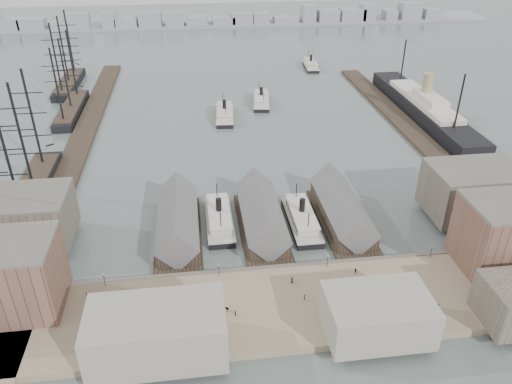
{
  "coord_description": "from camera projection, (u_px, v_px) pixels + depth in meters",
  "views": [
    {
      "loc": [
        -19.02,
        -113.17,
        88.5
      ],
      "look_at": [
        0.0,
        30.0,
        6.0
      ],
      "focal_mm": 35.0,
      "sensor_mm": 36.0,
      "label": 1
    }
  ],
  "objects": [
    {
      "name": "lamp_post_near_e",
      "position": [
        328.0,
        259.0,
        136.84
      ],
      "size": [
        0.44,
        0.44,
        3.92
      ],
      "color": "black",
      "rests_on": "quay"
    },
    {
      "name": "horse_cart_center",
      "position": [
        223.0,
        310.0,
        122.03
      ],
      "size": [
        4.66,
        3.42,
        1.43
      ],
      "rotation": [
        0.0,
        0.0,
        1.03
      ],
      "color": "black",
      "rests_on": "quay"
    },
    {
      "name": "sailing_ship_far",
      "position": [
        69.0,
        83.0,
        280.96
      ],
      "size": [
        9.45,
        52.52,
        38.87
      ],
      "color": "black",
      "rests_on": "ground"
    },
    {
      "name": "pedestrian_4",
      "position": [
        292.0,
        280.0,
        131.81
      ],
      "size": [
        0.6,
        0.88,
        1.73
      ],
      "primitive_type": "imported",
      "rotation": [
        0.0,
        0.0,
        4.77
      ],
      "color": "black",
      "rests_on": "quay"
    },
    {
      "name": "sailing_ship_near",
      "position": [
        27.0,
        196.0,
        170.03
      ],
      "size": [
        9.79,
        67.47,
        40.27
      ],
      "color": "black",
      "rests_on": "ground"
    },
    {
      "name": "lamp_post_near_w",
      "position": [
        219.0,
        268.0,
        133.41
      ],
      "size": [
        0.44,
        0.44,
        3.92
      ],
      "color": "black",
      "rests_on": "quay"
    },
    {
      "name": "pedestrian_3",
      "position": [
        235.0,
        313.0,
        121.18
      ],
      "size": [
        0.5,
        0.96,
        1.57
      ],
      "primitive_type": "imported",
      "rotation": [
        0.0,
        0.0,
        1.7
      ],
      "color": "black",
      "rests_on": "quay"
    },
    {
      "name": "far_shore",
      "position": [
        207.0,
        21.0,
        428.93
      ],
      "size": [
        500.0,
        40.0,
        15.72
      ],
      "color": "gray",
      "rests_on": "ground"
    },
    {
      "name": "pedestrian_6",
      "position": [
        355.0,
        271.0,
        135.26
      ],
      "size": [
        0.9,
        0.98,
        1.62
      ],
      "primitive_type": "imported",
      "rotation": [
        0.0,
        0.0,
        5.17
      ],
      "color": "black",
      "rests_on": "quay"
    },
    {
      "name": "pedestrian_2",
      "position": [
        173.0,
        288.0,
        129.03
      ],
      "size": [
        1.18,
        0.79,
        1.71
      ],
      "primitive_type": "imported",
      "rotation": [
        0.0,
        0.0,
        2.99
      ],
      "color": "black",
      "rests_on": "quay"
    },
    {
      "name": "warehouse_east_back",
      "position": [
        473.0,
        192.0,
        159.46
      ],
      "size": [
        28.0,
        20.0,
        15.0
      ],
      "primitive_type": "cube",
      "color": "#60564C",
      "rests_on": "east_land"
    },
    {
      "name": "east_wharf",
      "position": [
        407.0,
        127.0,
        229.48
      ],
      "size": [
        10.0,
        180.0,
        1.6
      ],
      "primitive_type": "cube",
      "color": "#2D231C",
      "rests_on": "ground"
    },
    {
      "name": "pedestrian_1",
      "position": [
        100.0,
        317.0,
        119.9
      ],
      "size": [
        0.95,
        0.78,
        1.81
      ],
      "primitive_type": "imported",
      "rotation": [
        0.0,
        0.0,
        0.12
      ],
      "color": "black",
      "rests_on": "quay"
    },
    {
      "name": "street_bldg_center",
      "position": [
        377.0,
        315.0,
        114.76
      ],
      "size": [
        24.0,
        16.0,
        10.0
      ],
      "primitive_type": "cube",
      "color": "gray",
      "rests_on": "quay"
    },
    {
      "name": "horse_cart_right",
      "position": [
        342.0,
        293.0,
        127.38
      ],
      "size": [
        4.6,
        1.61,
        1.59
      ],
      "rotation": [
        0.0,
        0.0,
        1.56
      ],
      "color": "black",
      "rests_on": "quay"
    },
    {
      "name": "pedestrian_0",
      "position": [
        87.0,
        296.0,
        126.36
      ],
      "size": [
        0.68,
        0.78,
        1.81
      ],
      "primitive_type": "imported",
      "rotation": [
        0.0,
        0.0,
        4.37
      ],
      "color": "black",
      "rests_on": "quay"
    },
    {
      "name": "ferry_shed_center",
      "position": [
        262.0,
        216.0,
        155.72
      ],
      "size": [
        14.0,
        42.0,
        12.6
      ],
      "color": "#2D231C",
      "rests_on": "ground"
    },
    {
      "name": "sailing_ship_mid",
      "position": [
        71.0,
        108.0,
        245.21
      ],
      "size": [
        8.87,
        51.26,
        36.47
      ],
      "color": "black",
      "rests_on": "ground"
    },
    {
      "name": "horse_cart_left",
      "position": [
        148.0,
        291.0,
        128.0
      ],
      "size": [
        4.76,
        2.06,
        1.56
      ],
      "rotation": [
        0.0,
        0.0,
        1.42
      ],
      "color": "black",
      "rests_on": "quay"
    },
    {
      "name": "ferry_docked_west",
      "position": [
        219.0,
        218.0,
        159.24
      ],
      "size": [
        8.36,
        27.88,
        9.96
      ],
      "color": "black",
      "rests_on": "ground"
    },
    {
      "name": "ferry_open_near",
      "position": [
        225.0,
        114.0,
        239.87
      ],
      "size": [
        10.13,
        27.76,
        9.73
      ],
      "rotation": [
        0.0,
        0.0,
        -0.07
      ],
      "color": "black",
      "rests_on": "ground"
    },
    {
      "name": "lamp_post_far_w",
      "position": [
        104.0,
        277.0,
        129.98
      ],
      "size": [
        0.44,
        0.44,
        3.92
      ],
      "color": "black",
      "rests_on": "quay"
    },
    {
      "name": "lamp_post_far_e",
      "position": [
        432.0,
        250.0,
        140.27
      ],
      "size": [
        0.44,
        0.44,
        3.92
      ],
      "color": "black",
      "rests_on": "quay"
    },
    {
      "name": "ocean_steamer",
      "position": [
        424.0,
        107.0,
        241.7
      ],
      "size": [
        14.28,
        104.38,
        20.88
      ],
      "color": "black",
      "rests_on": "ground"
    },
    {
      "name": "tram",
      "position": [
        488.0,
        275.0,
        131.76
      ],
      "size": [
        3.73,
        11.48,
        4.02
      ],
      "rotation": [
        0.0,
        0.0,
        0.07
      ],
      "color": "black",
      "rests_on": "quay"
    },
    {
      "name": "west_wharf",
      "position": [
        84.0,
        135.0,
        221.39
      ],
      "size": [
        10.0,
        220.0,
        1.6
      ],
      "primitive_type": "cube",
      "color": "#2D231C",
      "rests_on": "ground"
    },
    {
      "name": "quay",
      "position": [
        282.0,
        306.0,
        125.78
      ],
      "size": [
        180.0,
        30.0,
        2.0
      ],
      "primitive_type": "cube",
      "color": "#89775C",
      "rests_on": "ground"
    },
    {
      "name": "ferry_shed_east",
      "position": [
        342.0,
        211.0,
        158.69
      ],
      "size": [
        14.0,
        42.0,
        12.6
      ],
      "color": "#2D231C",
      "rests_on": "ground"
    },
    {
      "name": "street_bldg_west",
      "position": [
        157.0,
        333.0,
        108.55
      ],
      "size": [
        30.0,
        16.0,
        12.0
      ],
      "primitive_type": "cube",
      "color": "gray",
      "rests_on": "quay"
    },
    {
      "name": "ground",
      "position": [
        270.0,
        261.0,
        143.49
      ],
      "size": [
        900.0,
        900.0,
        0.0
      ],
      "primitive_type": "plane",
      "color": "#505D5B",
      "rests_on": "ground"
    },
    {
      "name": "ferry_shed_west",
      "position": [
        178.0,
        222.0,
        152.74
      ],
      "size": [
        14.0,
        42.0,
        12.6
      ],
      "color": "#2D231C",
      "rests_on": "ground"
    },
    {
      "name": "pedestrian_7",
      "position": [
        438.0,
        306.0,
        123.18
      ],
      "size": [
        1.14,
        0.78,
        1.61
      ],
      "primitive_type": "imported",
      "rotation": [
        0.0,
        0.0,
        0.18
      ],
      "color": "black",
      "rests_on": "quay"
    },
    {
      "name": "ferry_docked_east",
      "position": [
        301.0,
        218.0,
        159.0
      ],
      "size": [
        8.38,
        27.94,
        9.98
      ],
      "color": "black",
      "rests_on": "ground"
    },
    {
      "name": "warehouse_west_back",
      "position": [
        26.0,
        219.0,
        146.51
      ],
      "size": [
        26.0,
        20.0,
        14.0
      ],
      "primitive_type": "cube",
      "color": "#60564C",
      "rests_on": "west_land"
    },
    {
      "name": "seawall",
      "position": [
        273.0,
        269.0,
        138.44
      ],
      "size": [
        180.0,
        1.2,
        2.3
      ],
      "primitive_type": "cube",
      "color": "#59544C",
      "rests_on": "ground"
    },
    {
      "name": "ferry_open_mid",
      "position": [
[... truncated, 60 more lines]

